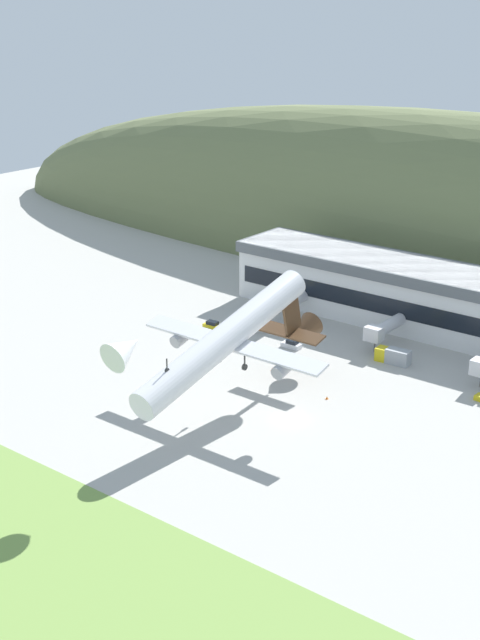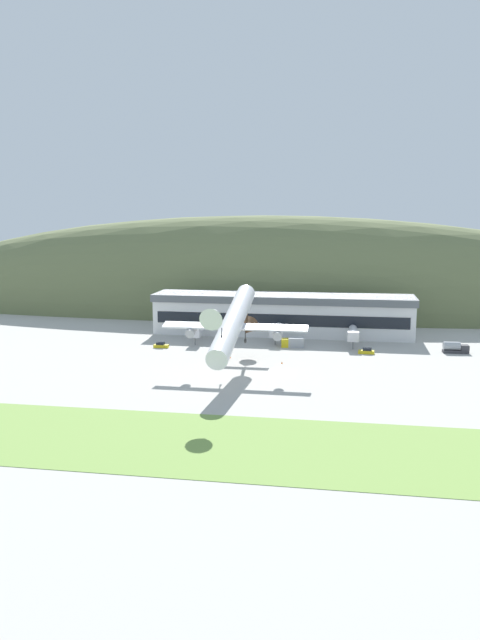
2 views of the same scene
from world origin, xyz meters
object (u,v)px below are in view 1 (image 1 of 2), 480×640
jetway_1 (384,328)px  traffic_cone_0 (327,398)px  cargo_airplane (228,339)px  traffic_cone_1 (272,369)px  service_car_2 (292,344)px  terminal_building (421,293)px  service_car_1 (213,326)px  jetway_0 (279,307)px  box_truck (393,356)px

jetway_1 → traffic_cone_0: jetway_1 is taller
cargo_airplane → traffic_cone_1: 23.35m
jetway_1 → service_car_2: size_ratio=2.93×
terminal_building → service_car_1: 44.79m
jetway_0 → traffic_cone_0: jetway_0 is taller
terminal_building → jetway_1: bearing=-91.2°
jetway_0 → box_truck: bearing=-6.9°
cargo_airplane → traffic_cone_0: bearing=54.2°
traffic_cone_0 → traffic_cone_1: size_ratio=1.00×
service_car_2 → traffic_cone_1: service_car_2 is taller
terminal_building → traffic_cone_1: terminal_building is taller
service_car_2 → traffic_cone_0: size_ratio=7.20×
box_truck → traffic_cone_0: (-1.06, -21.80, -1.14)m
terminal_building → service_car_2: size_ratio=20.83×
jetway_1 → box_truck: 8.74m
traffic_cone_0 → service_car_1: bearing=159.3°
service_car_2 → box_truck: size_ratio=0.60×
jetway_0 → service_car_2: size_ratio=4.04×
terminal_building → box_truck: 22.52m
cargo_airplane → traffic_cone_1: (-4.51, 18.85, -13.03)m
cargo_airplane → service_car_2: bearing=105.2°
service_car_1 → service_car_2: (19.42, 1.58, 0.00)m
jetway_0 → service_car_2: bearing=-43.0°
box_truck → jetway_0: bearing=173.1°
cargo_airplane → traffic_cone_0: (10.57, 14.66, -13.03)m
jetway_1 → cargo_airplane: 43.97m
service_car_1 → traffic_cone_1: bearing=-23.8°
traffic_cone_0 → box_truck: bearing=87.2°
terminal_building → traffic_cone_1: size_ratio=150.04×
jetway_1 → cargo_airplane: cargo_airplane is taller
terminal_building → jetway_0: 30.36m
jetway_1 → service_car_2: 18.85m
terminal_building → service_car_2: (-14.61, -26.70, -6.96)m
jetway_0 → cargo_airplane: (18.44, -40.11, 9.32)m
terminal_building → service_car_1: bearing=-140.3°
jetway_1 → service_car_1: bearing=-158.3°
traffic_cone_1 → service_car_1: bearing=156.2°
terminal_building → service_car_2: 31.22m
cargo_airplane → service_car_1: bearing=133.6°
box_truck → traffic_cone_0: box_truck is taller
cargo_airplane → service_car_1: size_ratio=11.55×
traffic_cone_1 → box_truck: bearing=47.5°
service_car_2 → box_truck: 20.82m
service_car_2 → traffic_cone_1: (3.87, -11.87, -0.41)m
service_car_1 → box_truck: bearing=10.5°
service_car_1 → jetway_1: bearing=21.7°
box_truck → traffic_cone_0: bearing=-92.8°
jetway_1 → service_car_1: (-33.71, -13.42, -3.31)m
jetway_1 → traffic_cone_0: (4.65, -27.90, -3.71)m
terminal_building → traffic_cone_0: size_ratio=150.04×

